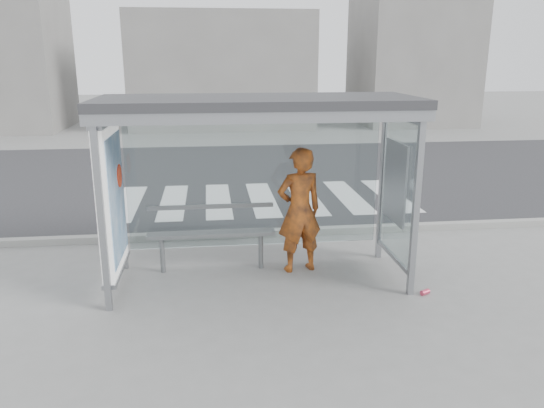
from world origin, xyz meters
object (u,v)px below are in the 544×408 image
at_px(bus_shelter, 231,145).
at_px(soda_can, 425,292).
at_px(person, 299,210).
at_px(bench, 212,233).

distance_m(bus_shelter, soda_can, 3.33).
xyz_separation_m(person, bench, (-1.30, 0.17, -0.36)).
height_order(person, bench, person).
bearing_deg(bench, bus_shelter, -55.54).
xyz_separation_m(bus_shelter, soda_can, (2.57, -0.81, -1.95)).
bearing_deg(soda_can, person, 145.63).
bearing_deg(bench, person, -7.48).
bearing_deg(soda_can, bus_shelter, 162.55).
bearing_deg(bench, soda_can, -23.43).
height_order(bus_shelter, person, bus_shelter).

